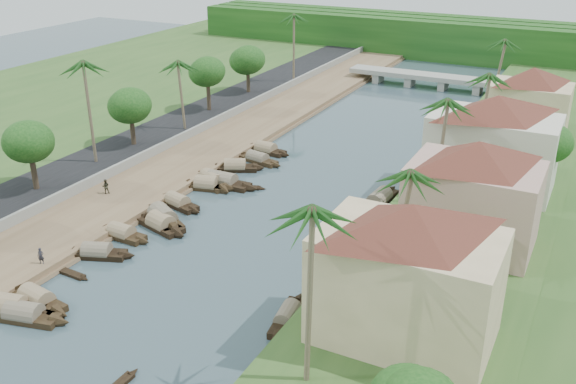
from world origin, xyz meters
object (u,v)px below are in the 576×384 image
at_px(bridge, 427,78).
at_px(sampan_0, 24,315).
at_px(building_near, 408,272).
at_px(sampan_1, 9,308).
at_px(person_near, 41,256).

distance_m(bridge, sampan_0, 83.92).
distance_m(building_near, sampan_1, 30.73).
bearing_deg(sampan_1, bridge, 70.35).
relative_size(sampan_0, person_near, 5.46).
distance_m(sampan_0, sampan_1, 1.79).
bearing_deg(bridge, sampan_0, -95.37).
bearing_deg(sampan_1, sampan_0, -16.55).
bearing_deg(bridge, building_near, -75.61).
distance_m(bridge, building_near, 76.54).
relative_size(sampan_0, sampan_1, 1.01).
bearing_deg(sampan_0, building_near, 6.61).
height_order(building_near, sampan_1, building_near).
bearing_deg(bridge, sampan_1, -96.59).
xyz_separation_m(bridge, sampan_0, (-7.85, -83.54, -1.31)).
xyz_separation_m(sampan_1, person_near, (-2.39, 5.77, 1.13)).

